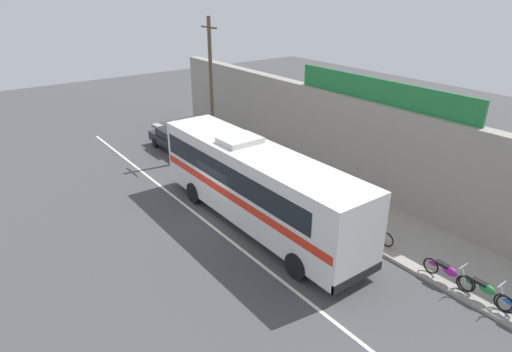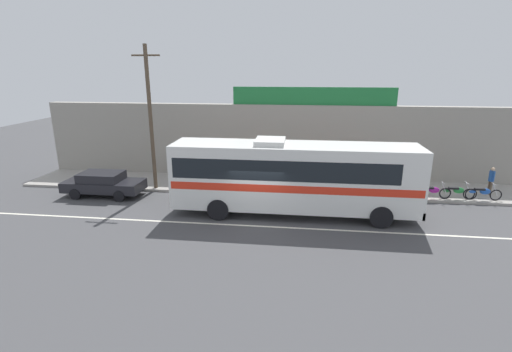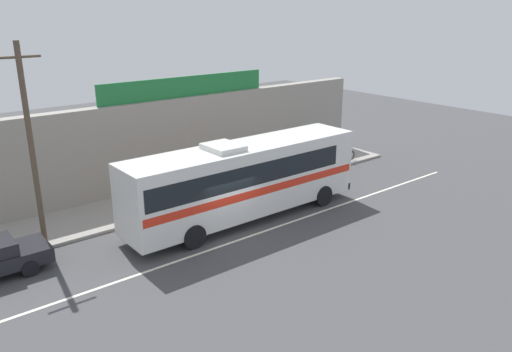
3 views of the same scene
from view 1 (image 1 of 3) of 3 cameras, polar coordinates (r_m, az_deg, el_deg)
ground_plane at (r=20.55m, az=-4.85°, el=-5.12°), size 70.00×70.00×0.00m
sidewalk_slab at (r=23.34m, az=6.01°, el=-1.27°), size 30.00×3.60×0.14m
storefront_facade at (r=23.90m, az=10.08°, el=5.12°), size 30.00×0.70×4.80m
storefront_billboard at (r=21.47m, az=15.81°, el=10.67°), size 10.13×0.12×1.10m
road_center_stripe at (r=20.20m, az=-6.78°, el=-5.75°), size 30.00×0.14×0.01m
intercity_bus at (r=18.87m, az=-0.12°, el=-0.75°), size 11.85×2.60×3.78m
parked_car at (r=28.67m, az=-10.55°, el=4.74°), size 4.43×1.83×1.37m
utility_pole at (r=26.19m, az=-5.85°, el=11.45°), size 1.60×0.22×8.16m
motorcycle_blue at (r=16.87m, az=27.66°, el=-12.99°), size 1.85×0.56×0.94m
motorcycle_green at (r=17.23m, az=23.67°, el=-11.34°), size 1.92×0.56×0.94m
motorcycle_red at (r=18.84m, az=15.18°, el=-6.86°), size 1.90×0.56×0.94m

